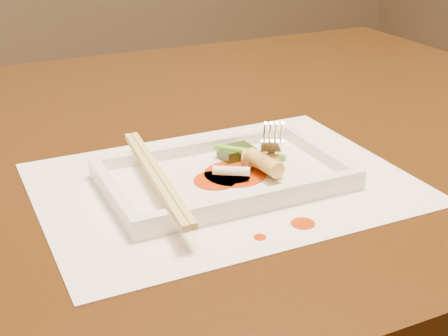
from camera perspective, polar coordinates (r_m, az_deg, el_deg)
name	(u,v)px	position (r m, az deg, el deg)	size (l,w,h in m)	color
table	(144,207)	(0.86, -7.37, -3.56)	(1.40, 0.90, 0.75)	black
placemat	(224,183)	(0.69, 0.00, -1.42)	(0.40, 0.30, 0.00)	white
sauce_splatter_a	(303,223)	(0.61, 7.22, -5.04)	(0.02, 0.02, 0.00)	#BA3605
sauce_splatter_b	(260,237)	(0.58, 3.30, -6.33)	(0.01, 0.01, 0.00)	#BA3605
plate_base	(224,180)	(0.68, 0.00, -1.07)	(0.26, 0.16, 0.01)	white
plate_rim_far	(197,147)	(0.74, -2.45, 1.92)	(0.26, 0.01, 0.01)	white
plate_rim_near	(256,198)	(0.62, 2.93, -2.80)	(0.26, 0.01, 0.01)	white
plate_rim_left	(114,192)	(0.64, -10.06, -2.20)	(0.01, 0.14, 0.01)	white
plate_rim_right	(320,152)	(0.74, 8.74, 1.49)	(0.01, 0.14, 0.01)	white
veg_piece	(236,152)	(0.73, 1.14, 1.49)	(0.04, 0.03, 0.01)	black
scallion_white	(231,171)	(0.67, 0.67, -0.26)	(0.01, 0.01, 0.04)	#EAEACC
scallion_green	(250,153)	(0.71, 2.37, 1.42)	(0.01, 0.01, 0.09)	#449F19
chopstick_a	(152,175)	(0.65, -6.57, -0.68)	(0.01, 0.24, 0.01)	#CEBE67
chopstick_b	(160,174)	(0.65, -5.90, -0.55)	(0.01, 0.24, 0.01)	#CEBE67
fork	(274,99)	(0.70, 4.57, 6.34)	(0.09, 0.10, 0.14)	silver
sauce_blob_0	(235,174)	(0.69, 1.03, -0.51)	(0.07, 0.07, 0.00)	#BA3605
sauce_blob_1	(215,180)	(0.67, -0.80, -1.15)	(0.05, 0.05, 0.00)	#BA3605
sauce_blob_2	(234,177)	(0.68, 0.89, -0.84)	(0.04, 0.04, 0.00)	#BA3605
rice_cake_0	(261,158)	(0.70, 3.39, 0.91)	(0.02, 0.02, 0.04)	#EAD26D
rice_cake_1	(262,160)	(0.70, 3.45, 0.70)	(0.02, 0.02, 0.04)	#EAD26D
rice_cake_2	(264,163)	(0.68, 3.68, 0.50)	(0.02, 0.02, 0.05)	#EAD26D
rice_cake_3	(264,164)	(0.69, 3.72, 0.41)	(0.02, 0.02, 0.05)	#EAD26D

